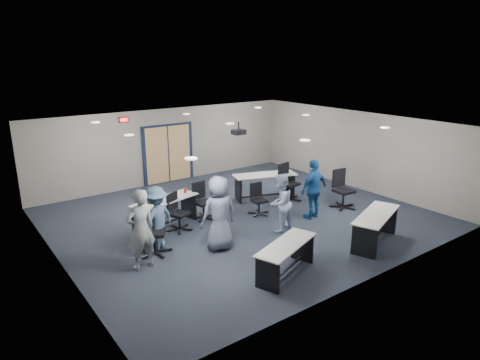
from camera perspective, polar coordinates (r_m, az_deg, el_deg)
floor at (r=12.51m, az=0.06°, el=-4.94°), size 10.00×10.00×0.00m
back_wall at (r=15.83m, az=-9.65°, el=4.52°), size 10.00×0.04×2.70m
front_wall at (r=9.04m, az=17.26°, el=-5.16°), size 10.00×0.04×2.70m
left_wall at (r=10.10m, az=-23.50°, el=-3.53°), size 0.04×9.00×2.70m
right_wall at (r=15.49m, az=15.18°, el=3.91°), size 0.04×9.00×2.70m
ceiling at (r=11.79m, az=0.06°, el=7.36°), size 10.00×9.00×0.04m
double_door at (r=15.87m, az=-9.54°, el=3.44°), size 2.00×0.07×2.20m
exit_sign at (r=14.96m, az=-15.27°, el=7.76°), size 0.32×0.07×0.18m
ceiling_projector at (r=12.42m, az=-0.19°, el=6.44°), size 0.35×0.32×0.37m
ceiling_can_lights at (r=12.00m, az=-0.65°, el=7.37°), size 6.24×5.74×0.02m
table_front_left at (r=9.26m, az=6.18°, el=-9.76°), size 1.86×1.16×0.72m
table_front_right at (r=11.15m, az=17.64°, el=-5.53°), size 2.05×1.29×0.79m
table_back_left at (r=11.82m, az=-9.97°, el=-3.66°), size 2.05×1.09×1.08m
table_back_right at (r=13.93m, az=3.33°, el=-0.26°), size 2.14×1.31×0.82m
chair_back_a at (r=11.53m, az=-8.13°, el=-4.29°), size 0.86×0.86×1.03m
chair_back_b at (r=12.26m, az=-4.91°, el=-2.82°), size 0.71×0.71×1.06m
chair_back_c at (r=12.57m, az=2.56°, el=-2.59°), size 0.67×0.67×0.93m
chair_back_d at (r=13.81m, az=6.60°, el=-0.33°), size 0.87×0.87×1.20m
chair_loose_left at (r=10.29m, az=-11.41°, el=-6.63°), size 1.02×1.02×1.17m
chair_loose_right at (r=13.42m, az=13.69°, el=-1.23°), size 0.82×0.82×1.19m
person_gray at (r=9.57m, az=-13.11°, el=-6.44°), size 0.70×0.49×1.83m
person_plaid at (r=10.24m, az=-2.83°, el=-4.45°), size 0.95×0.67×1.83m
person_lightblue at (r=11.34m, az=5.41°, el=-3.06°), size 0.89×0.76×1.58m
person_navy at (r=12.37m, az=9.80°, el=-1.17°), size 1.05×0.51×1.74m
person_back at (r=10.43m, az=-11.11°, el=-5.06°), size 1.17×0.91×1.59m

